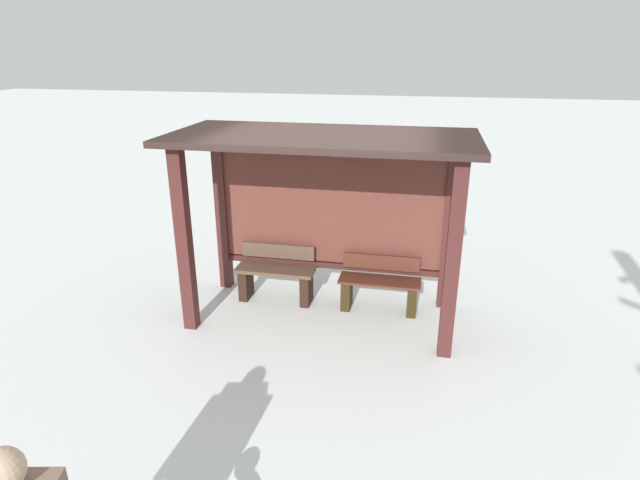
# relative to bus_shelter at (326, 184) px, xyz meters

# --- Properties ---
(ground_plane) EXTENTS (60.00, 60.00, 0.00)m
(ground_plane) POSITION_rel_bus_shelter_xyz_m (0.00, -0.23, -1.68)
(ground_plane) COLOR white
(bus_shelter) EXTENTS (3.52, 1.66, 2.32)m
(bus_shelter) POSITION_rel_bus_shelter_xyz_m (0.00, 0.00, 0.00)
(bus_shelter) COLOR #451E1C
(bus_shelter) RESTS_ON ground
(bench_left_inside) EXTENTS (1.05, 0.36, 0.76)m
(bench_left_inside) POSITION_rel_bus_shelter_xyz_m (-0.70, 0.09, -1.33)
(bench_left_inside) COLOR brown
(bench_left_inside) RESTS_ON ground
(bench_center_inside) EXTENTS (1.05, 0.35, 0.72)m
(bench_center_inside) POSITION_rel_bus_shelter_xyz_m (0.70, 0.10, -1.36)
(bench_center_inside) COLOR #51261B
(bench_center_inside) RESTS_ON ground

